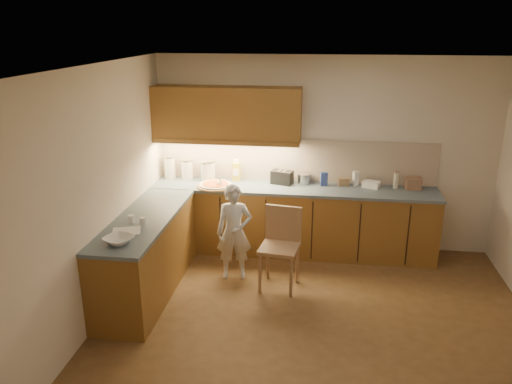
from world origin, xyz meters
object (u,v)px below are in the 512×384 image
wooden_chair (281,242)px  pizza_on_board (215,185)px  oil_jug (236,171)px  child (234,232)px  toaster (282,177)px

wooden_chair → pizza_on_board: bearing=146.9°
oil_jug → child: bearing=-81.6°
oil_jug → pizza_on_board: bearing=-125.9°
child → toaster: 1.15m
pizza_on_board → child: child is taller
wooden_chair → oil_jug: size_ratio=3.20×
wooden_chair → child: bearing=175.8°
pizza_on_board → oil_jug: bearing=54.1°
pizza_on_board → child: (0.37, -0.70, -0.35)m
toaster → pizza_on_board: bearing=-147.1°
toaster → child: bearing=-100.4°
child → wooden_chair: child is taller
pizza_on_board → oil_jug: size_ratio=1.62×
pizza_on_board → child: size_ratio=0.41×
child → oil_jug: size_ratio=3.94×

